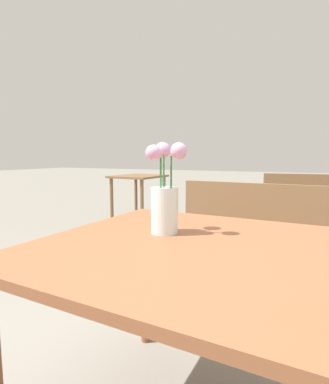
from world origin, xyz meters
TOP-DOWN VIEW (x-y plane):
  - table_front at (0.00, 0.00)m, footprint 1.02×1.03m
  - flower_vase at (-0.12, 0.08)m, footprint 0.15×0.15m
  - bench_near at (0.24, 1.26)m, footprint 1.56×0.41m
  - table_back at (-1.95, 2.98)m, footprint 0.70×0.79m

SIDE VIEW (x-z plane):
  - bench_near at x=0.24m, z-range 0.03..0.88m
  - table_back at x=-1.95m, z-range 0.24..1.00m
  - table_front at x=0.00m, z-range 0.29..1.04m
  - flower_vase at x=-0.12m, z-range 0.70..1.06m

